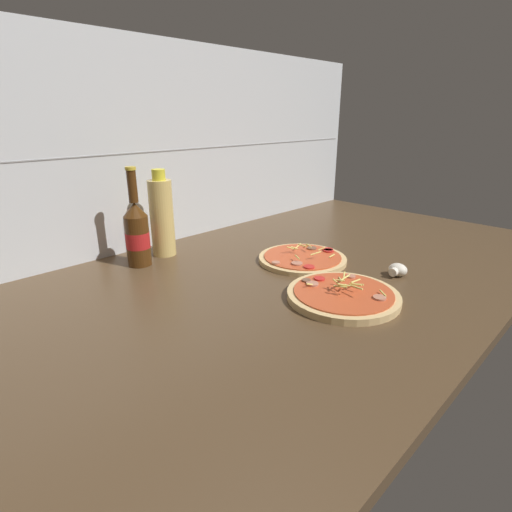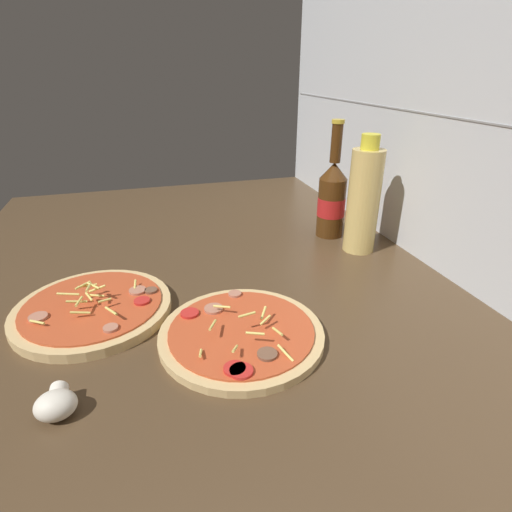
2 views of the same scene
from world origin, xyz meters
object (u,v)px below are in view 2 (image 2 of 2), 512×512
(beer_bottle, at_px, (332,198))
(mushroom_left, at_px, (56,404))
(pizza_near, at_px, (93,308))
(pizza_far, at_px, (241,333))
(oil_bottle, at_px, (363,200))

(beer_bottle, xyz_separation_m, mushroom_left, (0.40, -0.52, -0.07))
(pizza_near, bearing_deg, beer_bottle, 111.52)
(beer_bottle, bearing_deg, mushroom_left, -52.44)
(pizza_near, distance_m, pizza_far, 0.24)
(beer_bottle, bearing_deg, pizza_far, -42.04)
(oil_bottle, relative_size, mushroom_left, 5.00)
(pizza_far, distance_m, mushroom_left, 0.24)
(pizza_far, distance_m, beer_bottle, 0.44)
(beer_bottle, height_order, mushroom_left, beer_bottle)
(pizza_near, xyz_separation_m, oil_bottle, (-0.10, 0.52, 0.10))
(pizza_far, xyz_separation_m, mushroom_left, (0.08, -0.23, 0.01))
(oil_bottle, bearing_deg, mushroom_left, -60.44)
(beer_bottle, relative_size, mushroom_left, 5.35)
(pizza_far, bearing_deg, oil_bottle, 126.24)
(mushroom_left, bearing_deg, oil_bottle, 119.56)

